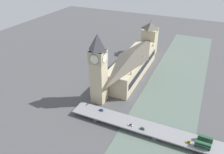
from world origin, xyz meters
name	(u,v)px	position (x,y,z in m)	size (l,w,h in m)	color
ground_plane	(143,80)	(0.00, 0.00, 0.00)	(600.00, 600.00, 0.00)	#4C4C4F
river_water	(174,87)	(-35.86, 0.00, 0.15)	(59.72, 360.00, 0.30)	slate
parliament_hall	(133,64)	(16.11, -8.00, 14.59)	(26.69, 107.91, 29.37)	#C1B28E
clock_tower	(98,67)	(28.06, 56.35, 37.31)	(14.02, 14.02, 69.41)	#C1B28E
victoria_tower	(149,39)	(16.17, -75.75, 23.03)	(19.58, 19.58, 50.07)	#C1B28E
road_bridge	(157,131)	(-35.86, 79.02, 3.67)	(151.44, 16.54, 4.55)	slate
double_decker_bus_lead	(205,139)	(-71.94, 75.74, 7.15)	(10.83, 2.52, 4.70)	#235B33
double_decker_bus_mid	(203,145)	(-70.67, 83.10, 7.34)	(11.26, 2.60, 5.06)	#235B33
car_northbound_lead	(189,142)	(-61.09, 82.42, 5.19)	(3.85, 1.89, 1.26)	gold
car_northbound_mid	(131,125)	(-14.70, 82.60, 5.19)	(3.91, 1.80, 1.26)	silver
car_northbound_tail	(142,129)	(-24.85, 82.81, 5.24)	(3.93, 1.87, 1.36)	#2D5638
car_southbound_lead	(101,110)	(16.23, 75.31, 5.25)	(4.07, 1.78, 1.39)	navy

